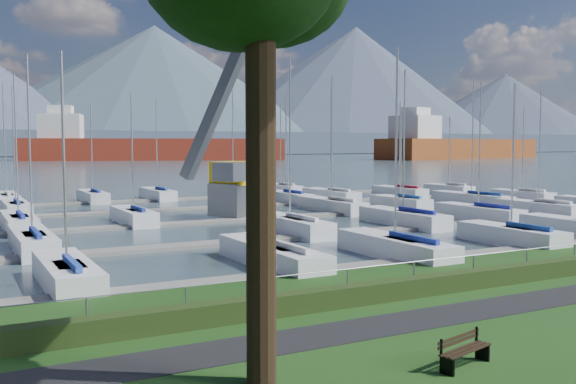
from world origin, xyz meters
TOP-DOWN VIEW (x-y plane):
  - path at (0.00, -3.00)m, footprint 160.00×2.00m
  - hedge at (0.00, -0.40)m, footprint 80.00×0.70m
  - fence at (0.00, 0.00)m, footprint 80.00×0.04m
  - docks at (0.00, 26.00)m, footprint 90.00×41.60m
  - bench_left at (-5.04, -6.92)m, footprint 1.85×0.85m
  - crane at (4.39, 29.52)m, footprint 7.93×12.83m
  - cargo_ship_mid at (46.49, 211.06)m, footprint 93.84×43.57m
  - cargo_ship_east at (162.62, 175.73)m, footprint 85.85×35.10m
  - sailboat_fleet at (-0.47, 28.48)m, footprint 74.67×49.57m

SIDE VIEW (x-z plane):
  - docks at x=0.00m, z-range -0.34..-0.09m
  - path at x=0.00m, z-range -0.01..0.03m
  - hedge at x=0.00m, z-range 0.00..0.70m
  - bench_left at x=-5.04m, z-range -0.01..0.84m
  - fence at x=0.00m, z-range 1.18..1.22m
  - cargo_ship_mid at x=46.49m, z-range -7.14..14.36m
  - cargo_ship_east at x=162.62m, z-range -7.04..14.46m
  - sailboat_fleet at x=-0.47m, z-range -1.11..11.72m
  - crane at x=4.39m, z-range -5.85..16.50m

